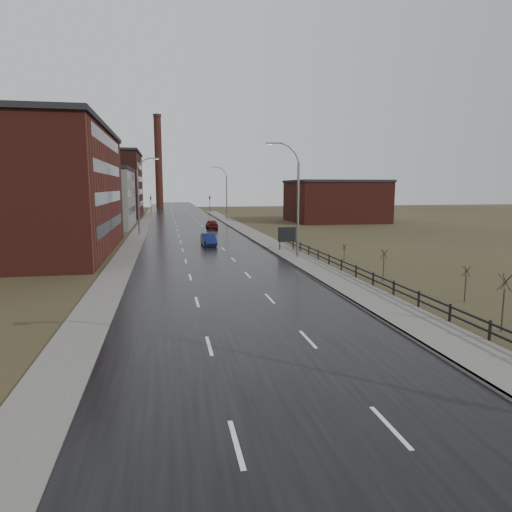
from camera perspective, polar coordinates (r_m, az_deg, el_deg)
name	(u,v)px	position (r m, az deg, el deg)	size (l,w,h in m)	color
road	(194,235)	(68.04, -7.71, 2.59)	(14.00, 300.00, 0.06)	black
sidewalk_right	(298,259)	(44.94, 5.31, -0.37)	(3.20, 180.00, 0.18)	#595651
curb_right	(283,259)	(44.53, 3.43, -0.43)	(0.16, 180.00, 0.18)	slate
sidewalk_left	(137,236)	(68.05, -14.62, 2.41)	(2.40, 260.00, 0.12)	#595651
warehouse_near	(1,190)	(55.23, -29.29, 7.19)	(22.44, 28.56, 13.50)	#471914
warehouse_mid	(85,197)	(86.71, -20.57, 6.87)	(16.32, 20.40, 10.50)	slate
warehouse_far	(84,184)	(117.11, -20.70, 8.39)	(26.52, 24.48, 15.50)	#331611
building_right	(335,201)	(95.95, 9.89, 6.80)	(18.36, 16.32, 8.50)	#471914
smokestack	(159,161)	(157.80, -12.09, 11.48)	(2.70, 2.70, 30.70)	#331611
streetlight_right_mid	(295,200)	(45.34, 4.93, 7.01)	(3.36, 0.28, 11.35)	slate
streetlight_left	(140,196)	(69.67, -14.29, 7.33)	(3.36, 0.28, 11.35)	slate
streetlight_right_far	(225,193)	(98.37, -3.87, 7.87)	(3.36, 0.28, 11.35)	slate
guardrail	(399,289)	(30.25, 17.45, -3.94)	(0.10, 53.05, 1.10)	black
shrub_c	(504,301)	(25.46, 28.55, -4.96)	(0.69, 0.73, 2.94)	#382D23
shrub_d	(466,283)	(31.17, 24.74, -3.04)	(0.54, 0.57, 2.28)	#382D23
shrub_e	(384,264)	(35.89, 15.67, -0.98)	(0.58, 0.61, 2.44)	#382D23
shrub_f	(344,252)	(44.56, 10.97, 0.46)	(0.40, 0.42, 1.66)	#382D23
billboard	(287,235)	(50.85, 3.87, 2.61)	(2.05, 0.17, 2.69)	black
traffic_light_left	(151,196)	(127.64, -13.03, 7.28)	(0.58, 2.73, 5.30)	black
traffic_light_right	(210,196)	(128.15, -5.81, 7.46)	(0.58, 2.73, 5.30)	black
car_near	(209,240)	(55.45, -5.95, 2.00)	(1.56, 4.48, 1.48)	#0E1647
car_far	(212,224)	(77.98, -5.54, 3.95)	(1.88, 4.67, 1.59)	#4C0F0C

